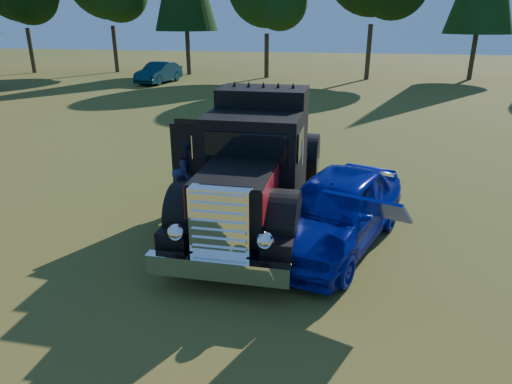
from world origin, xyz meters
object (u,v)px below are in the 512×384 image
Objects in this scene: diamond_t_truck at (256,169)px; spectator_near at (182,203)px; spectator_far at (192,175)px; distant_teal_car at (159,73)px; hotrod_coupe at (335,209)px.

diamond_t_truck is 1.87m from spectator_near.
spectator_far is at bearing 1.55° from spectator_near.
spectator_near is 0.85× the size of spectator_far.
spectator_far is (-1.67, 0.30, -0.37)m from diamond_t_truck.
spectator_far is 0.40× the size of distant_teal_car.
diamond_t_truck is at bearing -54.63° from distant_teal_car.
diamond_t_truck reaches higher than spectator_near.
distant_teal_car is at bearing 51.40° from spectator_far.
hotrod_coupe is 2.73× the size of spectator_far.
distant_teal_car is at bearing 120.22° from hotrod_coupe.
hotrod_coupe is (1.87, -0.91, -0.49)m from diamond_t_truck.
spectator_far is at bearing 161.07° from hotrod_coupe.
distant_teal_car is (-13.91, 23.88, -0.04)m from hotrod_coupe.
distant_teal_car is at bearing 14.56° from spectator_near.
hotrod_coupe reaches higher than spectator_far.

